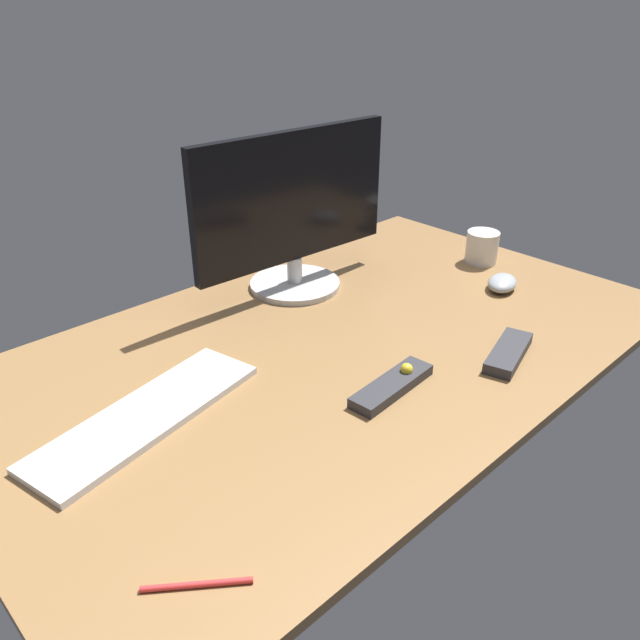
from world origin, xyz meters
TOP-DOWN VIEW (x-y plane):
  - desk at (0.00, 0.00)cm, footprint 140.00×84.00cm
  - monitor at (12.25, 25.21)cm, footprint 51.74×21.28cm
  - keyboard at (-39.82, 3.59)cm, footprint 43.51×21.11cm
  - computer_mouse at (46.54, -9.46)cm, footprint 11.43×9.46cm
  - media_remote at (-4.12, -19.06)cm, footprint 18.96×6.56cm
  - tv_remote at (20.27, -27.28)cm, footprint 17.09×9.70cm
  - coffee_mug at (57.13, 3.41)cm, footprint 8.17×8.17cm
  - pen at (-52.52, -29.98)cm, footprint 11.00×8.79cm

SIDE VIEW (x-z plane):
  - desk at x=0.00cm, z-range 0.00..2.00cm
  - pen at x=-52.52cm, z-range 2.00..2.79cm
  - keyboard at x=-39.82cm, z-range 2.00..3.26cm
  - media_remote at x=-4.12cm, z-range 1.32..4.83cm
  - tv_remote at x=20.27cm, z-range 2.00..4.21cm
  - computer_mouse at x=46.54cm, z-range 2.00..5.24cm
  - coffee_mug at x=57.13cm, z-range 2.00..10.14cm
  - monitor at x=12.25cm, z-range 2.23..38.63cm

